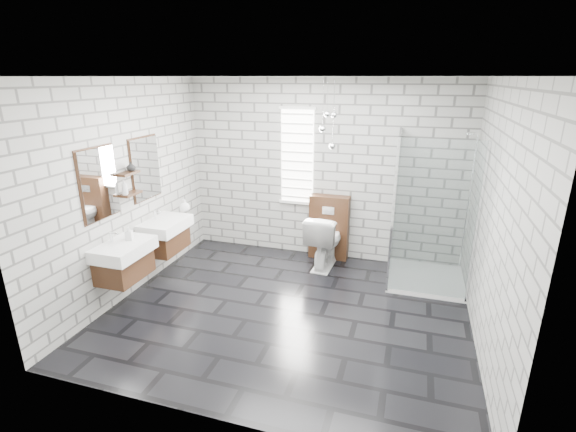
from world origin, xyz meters
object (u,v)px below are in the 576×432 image
at_px(vanity_right, 163,226).
at_px(toilet, 324,240).
at_px(vanity_left, 121,250).
at_px(shower_enclosure, 421,250).
at_px(cistern_panel, 329,227).

height_order(vanity_right, toilet, vanity_right).
relative_size(vanity_left, toilet, 1.93).
bearing_deg(shower_enclosure, cistern_panel, 159.18).
bearing_deg(toilet, cistern_panel, -87.12).
height_order(cistern_panel, toilet, cistern_panel).
xyz_separation_m(vanity_left, vanity_right, (0.00, 0.87, 0.00)).
distance_m(vanity_left, vanity_right, 0.87).
relative_size(vanity_right, toilet, 1.93).
bearing_deg(vanity_right, vanity_left, -90.00).
bearing_deg(cistern_panel, vanity_left, -132.98).
xyz_separation_m(vanity_left, shower_enclosure, (3.41, 1.68, -0.25)).
relative_size(vanity_left, shower_enclosure, 0.77).
relative_size(shower_enclosure, toilet, 2.49).
height_order(vanity_left, toilet, vanity_left).
height_order(vanity_left, shower_enclosure, shower_enclosure).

